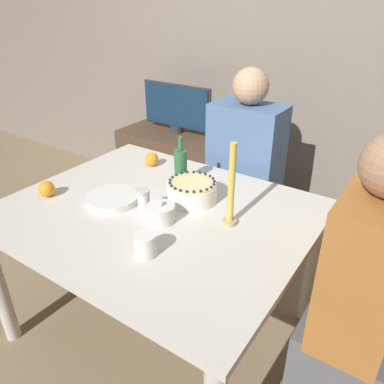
{
  "coord_description": "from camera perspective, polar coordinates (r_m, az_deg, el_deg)",
  "views": [
    {
      "loc": [
        0.93,
        -1.08,
        1.56
      ],
      "look_at": [
        0.08,
        0.16,
        0.76
      ],
      "focal_mm": 35.0,
      "sensor_mm": 36.0,
      "label": 1
    }
  ],
  "objects": [
    {
      "name": "cake",
      "position": [
        1.7,
        -0.0,
        0.12
      ],
      "size": [
        0.23,
        0.23,
        0.1
      ],
      "color": "white",
      "rests_on": "dining_table"
    },
    {
      "name": "ground_plane",
      "position": [
        2.11,
        -4.55,
        -19.75
      ],
      "size": [
        12.0,
        12.0,
        0.0
      ],
      "primitive_type": "plane",
      "color": "#8C7556"
    },
    {
      "name": "person_woman_floral",
      "position": [
        1.55,
        23.5,
        -16.52
      ],
      "size": [
        0.34,
        0.4,
        1.22
      ],
      "rotation": [
        0.0,
        0.0,
        1.57
      ],
      "color": "#595960",
      "rests_on": "ground_plane"
    },
    {
      "name": "dining_table",
      "position": [
        1.71,
        -5.33,
        -5.63
      ],
      "size": [
        1.31,
        1.07,
        0.72
      ],
      "color": "beige",
      "rests_on": "ground_plane"
    },
    {
      "name": "plate_stack",
      "position": [
        1.74,
        -12.02,
        -0.99
      ],
      "size": [
        0.24,
        0.24,
        0.03
      ],
      "color": "silver",
      "rests_on": "dining_table"
    },
    {
      "name": "tv_monitor",
      "position": [
        2.83,
        -2.39,
        12.75
      ],
      "size": [
        0.58,
        0.1,
        0.36
      ],
      "color": "#2D2D33",
      "rests_on": "side_cabinet"
    },
    {
      "name": "orange_fruit_1",
      "position": [
        2.07,
        -6.17,
        4.97
      ],
      "size": [
        0.07,
        0.07,
        0.07
      ],
      "color": "orange",
      "rests_on": "dining_table"
    },
    {
      "name": "person_man_blue_shirt",
      "position": [
        2.26,
        7.83,
        0.68
      ],
      "size": [
        0.4,
        0.34,
        1.23
      ],
      "rotation": [
        0.0,
        0.0,
        3.14
      ],
      "color": "#595960",
      "rests_on": "ground_plane"
    },
    {
      "name": "bottle",
      "position": [
        1.82,
        -1.74,
        3.87
      ],
      "size": [
        0.06,
        0.06,
        0.25
      ],
      "color": "#2D6638",
      "rests_on": "dining_table"
    },
    {
      "name": "side_cabinet",
      "position": [
        3.0,
        -2.24,
        3.42
      ],
      "size": [
        0.83,
        0.49,
        0.63
      ],
      "color": "#4C3828",
      "rests_on": "ground_plane"
    },
    {
      "name": "wall_behind",
      "position": [
        2.66,
        14.7,
        21.53
      ],
      "size": [
        8.0,
        0.05,
        2.6
      ],
      "color": "slate",
      "rests_on": "ground_plane"
    },
    {
      "name": "sugar_bowl",
      "position": [
        1.55,
        -4.74,
        -3.25
      ],
      "size": [
        0.12,
        0.12,
        0.1
      ],
      "color": "silver",
      "rests_on": "dining_table"
    },
    {
      "name": "cup",
      "position": [
        1.36,
        -7.1,
        -7.98
      ],
      "size": [
        0.08,
        0.08,
        0.09
      ],
      "color": "white",
      "rests_on": "dining_table"
    },
    {
      "name": "orange_fruit_0",
      "position": [
        1.86,
        -21.26,
        0.44
      ],
      "size": [
        0.08,
        0.08,
        0.08
      ],
      "color": "orange",
      "rests_on": "dining_table"
    },
    {
      "name": "candle",
      "position": [
        1.48,
        5.97,
        0.06
      ],
      "size": [
        0.06,
        0.06,
        0.35
      ],
      "color": "tan",
      "rests_on": "dining_table"
    },
    {
      "name": "sugar_shaker",
      "position": [
        1.61,
        -7.35,
        -1.45
      ],
      "size": [
        0.06,
        0.06,
        0.11
      ],
      "color": "white",
      "rests_on": "dining_table"
    }
  ]
}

